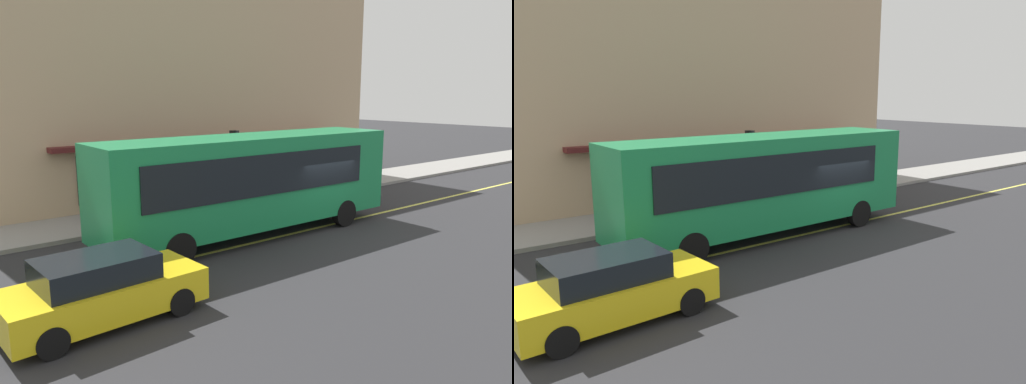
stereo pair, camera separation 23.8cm
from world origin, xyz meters
TOP-DOWN VIEW (x-y plane):
  - ground at (0.00, 0.00)m, footprint 120.00×120.00m
  - sidewalk at (0.00, 5.37)m, footprint 80.00×3.16m
  - lane_centre_stripe at (0.00, 0.00)m, footprint 36.00×0.16m
  - storefront_building at (-0.10, 11.39)m, footprint 21.01×9.49m
  - bus at (-2.47, 0.72)m, footprint 11.13×2.61m
  - traffic_light at (-0.43, 4.56)m, footprint 0.30×0.52m
  - car_yellow at (-9.12, -2.54)m, footprint 4.38×2.02m
  - pedestrian_waiting at (5.06, 5.41)m, footprint 0.34×0.34m

SIDE VIEW (x-z plane):
  - ground at x=0.00m, z-range 0.00..0.00m
  - lane_centre_stripe at x=0.00m, z-range 0.00..0.01m
  - sidewalk at x=0.00m, z-range 0.00..0.15m
  - car_yellow at x=-9.12m, z-range -0.02..1.50m
  - pedestrian_waiting at x=5.06m, z-range 0.30..1.89m
  - bus at x=-2.47m, z-range 0.24..3.74m
  - traffic_light at x=-0.43m, z-range 0.93..4.13m
  - storefront_building at x=-0.10m, z-range -0.01..10.27m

